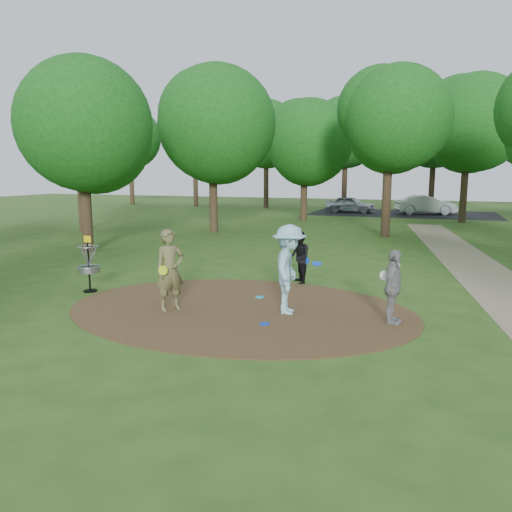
% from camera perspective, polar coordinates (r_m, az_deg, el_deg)
% --- Properties ---
extents(ground, '(100.00, 100.00, 0.00)m').
position_cam_1_polar(ground, '(11.95, -1.94, -6.12)').
color(ground, '#2D5119').
rests_on(ground, ground).
extents(dirt_clearing, '(8.40, 8.40, 0.02)m').
position_cam_1_polar(dirt_clearing, '(11.95, -1.94, -6.07)').
color(dirt_clearing, '#47301C').
rests_on(dirt_clearing, ground).
extents(parking_lot, '(14.00, 8.00, 0.01)m').
position_cam_1_polar(parking_lot, '(40.89, 16.45, 4.68)').
color(parking_lot, black).
rests_on(parking_lot, ground).
extents(player_observer_with_disc, '(0.79, 0.84, 1.92)m').
position_cam_1_polar(player_observer_with_disc, '(11.85, -9.79, -1.61)').
color(player_observer_with_disc, brown).
rests_on(player_observer_with_disc, ground).
extents(player_throwing_with_disc, '(1.27, 1.44, 2.07)m').
position_cam_1_polar(player_throwing_with_disc, '(11.42, 3.79, -1.55)').
color(player_throwing_with_disc, '#95CBDF').
rests_on(player_throwing_with_disc, ground).
extents(player_walking_with_disc, '(0.88, 0.94, 1.53)m').
position_cam_1_polar(player_walking_with_disc, '(14.59, 4.92, -0.18)').
color(player_walking_with_disc, black).
rests_on(player_walking_with_disc, ground).
extents(player_waiting_with_disc, '(0.56, 0.99, 1.62)m').
position_cam_1_polar(player_waiting_with_disc, '(11.04, 15.40, -3.44)').
color(player_waiting_with_disc, gray).
rests_on(player_waiting_with_disc, ground).
extents(disc_ground_cyan, '(0.22, 0.22, 0.02)m').
position_cam_1_polar(disc_ground_cyan, '(12.97, 0.44, -4.72)').
color(disc_ground_cyan, '#1BC3DB').
rests_on(disc_ground_cyan, dirt_clearing).
extents(disc_ground_blue, '(0.22, 0.22, 0.02)m').
position_cam_1_polar(disc_ground_blue, '(10.76, 0.98, -7.75)').
color(disc_ground_blue, blue).
rests_on(disc_ground_blue, dirt_clearing).
extents(car_left, '(3.96, 1.81, 1.32)m').
position_cam_1_polar(car_left, '(40.91, 10.73, 5.82)').
color(car_left, '#B9B9C1').
rests_on(car_left, ground).
extents(car_right, '(4.68, 2.57, 1.46)m').
position_cam_1_polar(car_right, '(40.43, 18.84, 5.54)').
color(car_right, '#B7BABF').
rests_on(car_right, ground).
extents(disc_golf_basket, '(0.63, 0.63, 1.54)m').
position_cam_1_polar(disc_golf_basket, '(14.24, -18.60, -0.45)').
color(disc_golf_basket, black).
rests_on(disc_golf_basket, ground).
extents(tree_ring, '(37.59, 45.46, 9.05)m').
position_cam_1_polar(tree_ring, '(20.95, 14.55, 14.76)').
color(tree_ring, '#332316').
rests_on(tree_ring, ground).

